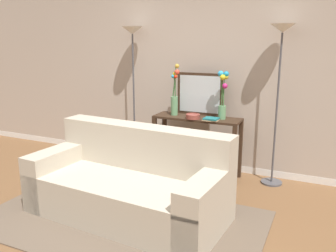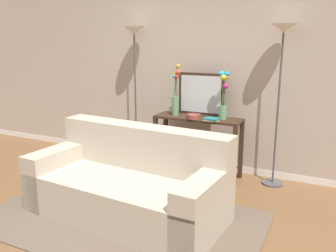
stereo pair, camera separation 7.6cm
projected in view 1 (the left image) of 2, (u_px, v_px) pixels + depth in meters
The scene contains 13 objects.
ground_plane at pixel (116, 240), 3.22m from camera, with size 16.00×16.00×0.02m, color brown.
back_wall at pixel (201, 66), 4.83m from camera, with size 12.00×0.15×2.80m.
area_rug at pixel (122, 220), 3.55m from camera, with size 2.74×1.62×0.01m.
couch at pixel (130, 185), 3.62m from camera, with size 2.04×1.05×0.88m.
console_table at pixel (197, 136), 4.62m from camera, with size 1.12×0.36×0.79m.
floor_lamp_left at pixel (133, 58), 4.92m from camera, with size 0.28×0.28×1.93m.
floor_lamp_right at pixel (280, 61), 4.11m from camera, with size 0.28×0.28×1.93m.
wall_mirror at pixel (200, 94), 4.64m from camera, with size 0.62×0.02×0.55m.
vase_tall_flowers at pixel (175, 94), 4.63m from camera, with size 0.12×0.11×0.67m.
vase_short_flowers at pixel (223, 95), 4.38m from camera, with size 0.13×0.12×0.60m.
fruit_bowl at pixel (193, 116), 4.47m from camera, with size 0.18×0.18×0.06m.
book_stack at pixel (211, 119), 4.37m from camera, with size 0.19×0.16×0.03m.
book_row_under_console at pixel (179, 168), 4.84m from camera, with size 0.42×0.17×0.13m.
Camera 1 is at (1.64, -2.42, 1.75)m, focal length 38.07 mm.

